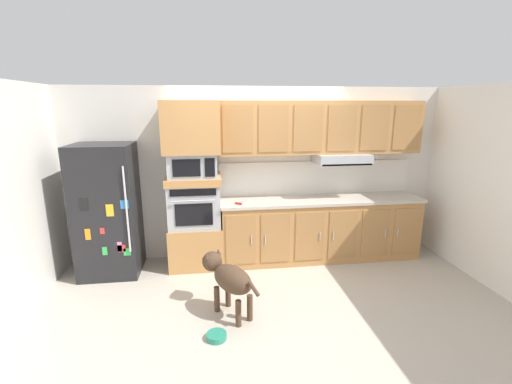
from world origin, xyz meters
TOP-DOWN VIEW (x-y plane):
  - ground_plane at (0.00, 0.00)m, footprint 9.60×9.60m
  - back_kitchen_wall at (0.00, 1.11)m, footprint 6.20×0.12m
  - side_panel_left at (-2.80, 0.00)m, footprint 0.12×7.10m
  - side_panel_right at (2.80, 0.00)m, footprint 0.12×7.10m
  - refrigerator at (-2.06, 0.68)m, footprint 0.76×0.73m
  - oven_base_cabinet at (-0.92, 0.75)m, footprint 0.74×0.62m
  - built_in_oven at (-0.92, 0.75)m, footprint 0.70×0.62m
  - appliance_mid_shelf at (-0.92, 0.75)m, footprint 0.74×0.62m
  - microwave at (-0.92, 0.75)m, footprint 0.64×0.54m
  - appliance_upper_cabinet at (-0.92, 0.75)m, footprint 0.74×0.62m
  - lower_cabinet_run at (0.90, 0.75)m, footprint 2.90×0.63m
  - countertop_slab at (0.90, 0.75)m, footprint 2.94×0.64m
  - backsplash_panel at (0.90, 1.04)m, footprint 2.94×0.02m
  - upper_cabinet_with_hood at (0.92, 0.87)m, footprint 2.90×0.48m
  - screwdriver at (-0.32, 0.60)m, footprint 0.16×0.17m
  - dog at (-0.54, -0.54)m, footprint 0.61×0.83m
  - dog_food_bowl at (-0.69, -0.99)m, footprint 0.20×0.20m

SIDE VIEW (x-z plane):
  - ground_plane at x=0.00m, z-range 0.00..0.00m
  - dog_food_bowl at x=-0.69m, z-range 0.00..0.06m
  - oven_base_cabinet at x=-0.92m, z-range 0.00..0.60m
  - dog at x=-0.54m, z-range 0.11..0.76m
  - lower_cabinet_run at x=0.90m, z-range 0.00..0.88m
  - refrigerator at x=-2.06m, z-range 0.00..1.76m
  - countertop_slab at x=0.90m, z-range 0.88..0.92m
  - built_in_oven at x=-0.92m, z-range 0.60..1.20m
  - screwdriver at x=-0.32m, z-range 0.92..0.95m
  - backsplash_panel at x=0.90m, z-range 0.92..1.42m
  - back_kitchen_wall at x=0.00m, z-range 0.00..2.50m
  - side_panel_left at x=-2.80m, z-range 0.00..2.50m
  - side_panel_right at x=2.80m, z-range 0.00..2.50m
  - appliance_mid_shelf at x=-0.92m, z-range 1.20..1.30m
  - microwave at x=-0.92m, z-range 1.30..1.62m
  - upper_cabinet_with_hood at x=0.92m, z-range 1.46..2.34m
  - appliance_upper_cabinet at x=-0.92m, z-range 1.62..2.30m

